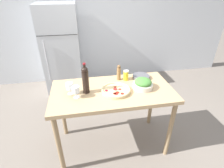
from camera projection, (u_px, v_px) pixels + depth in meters
name	position (u px, v px, depth m)	size (l,w,h in m)	color
ground_plane	(112.00, 142.00, 2.55)	(14.00, 14.00, 0.00)	slate
wall_back	(94.00, 22.00, 3.74)	(6.40, 0.08, 2.60)	silver
refrigerator	(62.00, 50.00, 3.50)	(0.70, 0.74, 1.73)	#B7BCC1
prep_counter	(113.00, 97.00, 2.15)	(1.47, 0.75, 0.90)	tan
wine_bottle	(85.00, 79.00, 1.97)	(0.08, 0.08, 0.37)	black
wine_glass_near	(76.00, 90.00, 1.92)	(0.08, 0.08, 0.14)	silver
wine_glass_far	(70.00, 87.00, 1.98)	(0.08, 0.08, 0.14)	silver
pepper_mill	(119.00, 73.00, 2.28)	(0.05, 0.05, 0.21)	olive
salad_bowl	(143.00, 84.00, 2.11)	(0.24, 0.24, 0.13)	silver
homemade_pizza	(116.00, 90.00, 2.06)	(0.34, 0.34, 0.04)	#DBC189
salt_canister	(126.00, 75.00, 2.29)	(0.07, 0.07, 0.14)	yellow
cast_iron_skillet	(141.00, 77.00, 2.36)	(0.24, 0.34, 0.04)	#56565B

